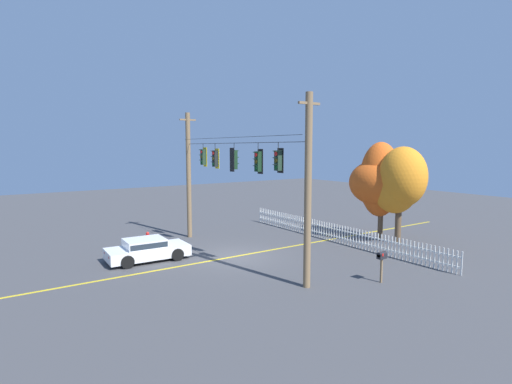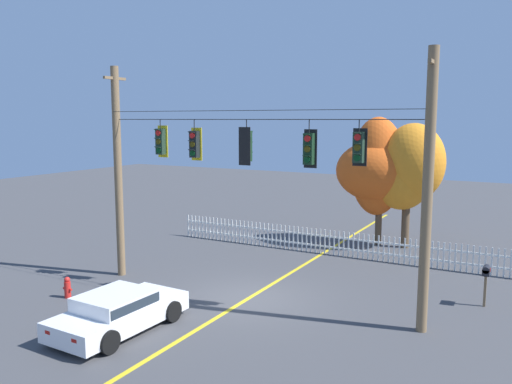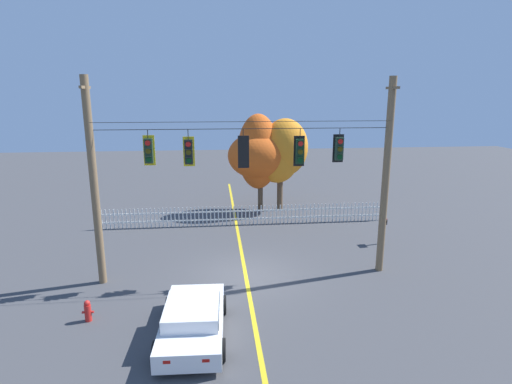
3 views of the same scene
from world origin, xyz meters
TOP-DOWN VIEW (x-y plane):
  - ground at (0.00, 0.00)m, footprint 80.00×80.00m
  - lane_centerline_stripe at (0.00, 0.00)m, footprint 0.16×36.00m
  - signal_support_span at (0.00, -0.00)m, footprint 11.82×1.10m
  - traffic_signal_southbound_primary at (-3.65, 0.01)m, footprint 0.43×0.38m
  - traffic_signal_eastbound_side at (-2.15, 0.01)m, footprint 0.43×0.38m
  - traffic_signal_westbound_side at (-0.06, -0.01)m, footprint 0.43×0.38m
  - traffic_signal_northbound_secondary at (2.16, 0.01)m, footprint 0.43×0.38m
  - traffic_signal_northbound_primary at (3.74, 0.01)m, footprint 0.43×0.38m
  - white_picket_fence at (0.54, 6.89)m, footprint 16.21×0.06m
  - autumn_maple_near_fence at (1.55, 9.70)m, footprint 3.74×3.11m
  - autumn_maple_mid at (3.06, 9.72)m, footprint 3.36×2.69m
  - parked_car at (-1.97, -4.19)m, footprint 2.16×4.19m
  - fire_hydrant at (-5.49, -2.92)m, footprint 0.38×0.22m
  - roadside_mailbox at (7.16, 3.06)m, footprint 0.25×0.44m

SIDE VIEW (x-z plane):
  - ground at x=0.00m, z-range 0.00..0.00m
  - lane_centerline_stripe at x=0.00m, z-range 0.00..0.01m
  - fire_hydrant at x=-5.49m, z-range -0.01..0.73m
  - white_picket_fence at x=0.54m, z-range 0.00..1.13m
  - parked_car at x=-1.97m, z-range 0.03..1.18m
  - roadside_mailbox at x=7.16m, z-range 0.43..1.81m
  - autumn_maple_near_fence at x=1.55m, z-range 0.61..6.82m
  - autumn_maple_mid at x=3.06m, z-range 0.83..6.75m
  - signal_support_span at x=0.00m, z-range 0.07..8.13m
  - traffic_signal_northbound_secondary at x=2.16m, z-range 4.43..5.94m
  - traffic_signal_westbound_side at x=-0.06m, z-range 4.47..5.96m
  - traffic_signal_eastbound_side at x=-2.15m, z-range 4.51..5.94m
  - traffic_signal_northbound_primary at x=3.74m, z-range 4.58..5.96m
  - traffic_signal_southbound_primary at x=-3.65m, z-range 4.60..5.98m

